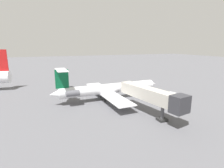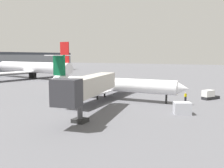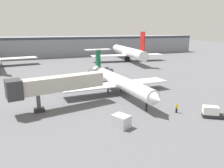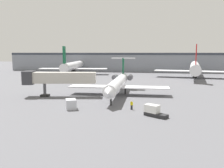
{
  "view_description": "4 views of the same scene",
  "coord_description": "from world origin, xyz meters",
  "px_view_note": "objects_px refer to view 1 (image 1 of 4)",
  "views": [
    {
      "loc": [
        -47.52,
        16.71,
        14.75
      ],
      "look_at": [
        -1.0,
        -2.09,
        3.56
      ],
      "focal_mm": 28.06,
      "sensor_mm": 36.0,
      "label": 1
    },
    {
      "loc": [
        -47.35,
        -22.9,
        8.9
      ],
      "look_at": [
        -2.14,
        0.18,
        2.89
      ],
      "focal_mm": 38.89,
      "sensor_mm": 36.0,
      "label": 2
    },
    {
      "loc": [
        -22.8,
        -42.78,
        13.93
      ],
      "look_at": [
        -5.24,
        0.14,
        2.35
      ],
      "focal_mm": 34.65,
      "sensor_mm": 36.0,
      "label": 3
    },
    {
      "loc": [
        5.02,
        -57.73,
        10.52
      ],
      "look_at": [
        -4.98,
        -2.68,
        3.14
      ],
      "focal_mm": 38.24,
      "sensor_mm": 36.0,
      "label": 4
    }
  ],
  "objects_px": {
    "ground_crew_marshaller": "(144,88)",
    "baggage_tug_lead": "(148,84)",
    "regional_jet": "(107,89)",
    "cargo_container_uld": "(171,96)",
    "jet_bridge": "(153,96)"
  },
  "relations": [
    {
      "from": "regional_jet",
      "to": "baggage_tug_lead",
      "type": "relative_size",
      "value": 7.62
    },
    {
      "from": "baggage_tug_lead",
      "to": "cargo_container_uld",
      "type": "relative_size",
      "value": 1.35
    },
    {
      "from": "jet_bridge",
      "to": "cargo_container_uld",
      "type": "bearing_deg",
      "value": -55.31
    },
    {
      "from": "regional_jet",
      "to": "jet_bridge",
      "type": "xyz_separation_m",
      "value": [
        -14.58,
        -4.96,
        1.39
      ]
    },
    {
      "from": "regional_jet",
      "to": "baggage_tug_lead",
      "type": "bearing_deg",
      "value": -65.1
    },
    {
      "from": "regional_jet",
      "to": "jet_bridge",
      "type": "distance_m",
      "value": 15.47
    },
    {
      "from": "ground_crew_marshaller",
      "to": "cargo_container_uld",
      "type": "relative_size",
      "value": 0.56
    },
    {
      "from": "ground_crew_marshaller",
      "to": "baggage_tug_lead",
      "type": "bearing_deg",
      "value": -44.15
    },
    {
      "from": "jet_bridge",
      "to": "ground_crew_marshaller",
      "type": "xyz_separation_m",
      "value": [
        19.39,
        -10.22,
        -3.62
      ]
    },
    {
      "from": "ground_crew_marshaller",
      "to": "baggage_tug_lead",
      "type": "distance_m",
      "value": 5.69
    },
    {
      "from": "jet_bridge",
      "to": "ground_crew_marshaller",
      "type": "distance_m",
      "value": 22.21
    },
    {
      "from": "ground_crew_marshaller",
      "to": "baggage_tug_lead",
      "type": "xyz_separation_m",
      "value": [
        4.08,
        -3.96,
        -0.02
      ]
    },
    {
      "from": "regional_jet",
      "to": "cargo_container_uld",
      "type": "bearing_deg",
      "value": -111.1
    },
    {
      "from": "cargo_container_uld",
      "to": "regional_jet",
      "type": "bearing_deg",
      "value": 68.9
    },
    {
      "from": "regional_jet",
      "to": "baggage_tug_lead",
      "type": "distance_m",
      "value": 21.22
    }
  ]
}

